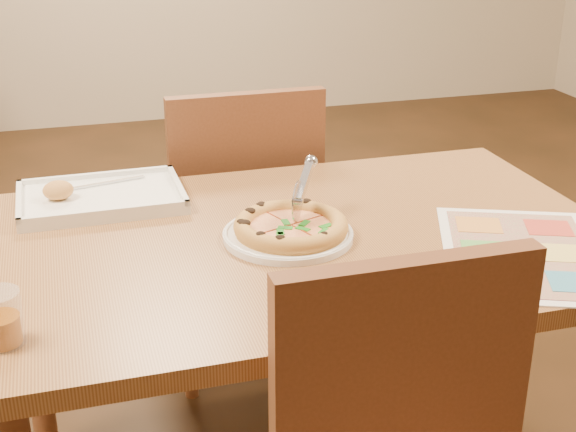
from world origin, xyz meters
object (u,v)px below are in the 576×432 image
object	(u,v)px
pizza	(291,227)
glass_tumbler	(0,322)
pizza_cutter	(302,188)
appetizer_tray	(98,198)
chair_far	(241,201)
dining_table	(304,271)
menu	(523,252)
plate	(288,235)

from	to	relation	value
pizza	glass_tumbler	xyz separation A→B (m)	(-0.56, -0.26, 0.01)
pizza_cutter	appetizer_tray	bearing A→B (deg)	88.24
chair_far	appetizer_tray	bearing A→B (deg)	37.02
dining_table	pizza	distance (m)	0.12
chair_far	pizza_cutter	xyz separation A→B (m)	(0.01, -0.56, 0.24)
pizza_cutter	menu	size ratio (longest dim) A/B	0.35
appetizer_tray	menu	xyz separation A→B (m)	(0.79, -0.51, -0.01)
dining_table	menu	xyz separation A→B (m)	(0.39, -0.21, 0.09)
menu	pizza_cutter	bearing A→B (deg)	147.09
dining_table	pizza_cutter	world-z (taller)	pizza_cutter
chair_far	pizza	xyz separation A→B (m)	(-0.03, -0.61, 0.18)
plate	pizza_cutter	world-z (taller)	pizza_cutter
pizza	pizza_cutter	bearing A→B (deg)	51.90
chair_far	appetizer_tray	xyz separation A→B (m)	(-0.40, -0.30, 0.17)
dining_table	plate	bearing A→B (deg)	-169.88
plate	chair_far	bearing A→B (deg)	86.37
dining_table	menu	world-z (taller)	menu
appetizer_tray	pizza	bearing A→B (deg)	-39.78
appetizer_tray	menu	size ratio (longest dim) A/B	0.85
dining_table	plate	xyz separation A→B (m)	(-0.04, -0.01, 0.09)
dining_table	chair_far	xyz separation A→B (m)	(-0.00, 0.60, -0.07)
dining_table	glass_tumbler	distance (m)	0.66
chair_far	menu	world-z (taller)	chair_far
glass_tumbler	menu	size ratio (longest dim) A/B	0.21
dining_table	glass_tumbler	size ratio (longest dim) A/B	14.27
dining_table	chair_far	size ratio (longest dim) A/B	2.77
glass_tumbler	dining_table	bearing A→B (deg)	24.61
pizza	menu	size ratio (longest dim) A/B	0.54
pizza_cutter	pizza	bearing A→B (deg)	172.41
dining_table	pizza	bearing A→B (deg)	-165.20
dining_table	glass_tumbler	world-z (taller)	glass_tumbler
plate	pizza	distance (m)	0.02
glass_tumbler	chair_far	bearing A→B (deg)	55.91
appetizer_tray	menu	distance (m)	0.94
menu	appetizer_tray	bearing A→B (deg)	147.41
plate	menu	world-z (taller)	plate
glass_tumbler	menu	bearing A→B (deg)	3.70
dining_table	pizza_cutter	xyz separation A→B (m)	(0.01, 0.04, 0.17)
chair_far	glass_tumbler	world-z (taller)	chair_far
appetizer_tray	dining_table	bearing A→B (deg)	-36.60
plate	menu	size ratio (longest dim) A/B	0.62
dining_table	menu	distance (m)	0.45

